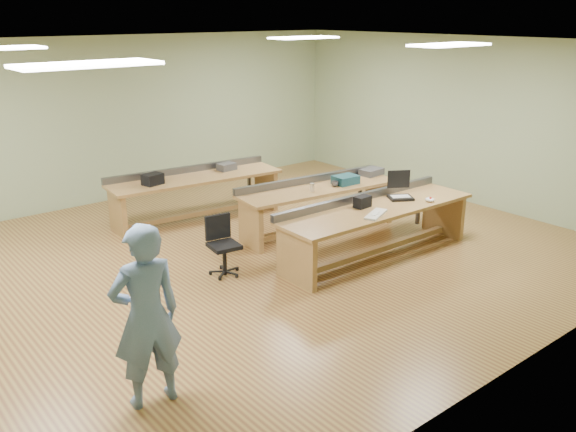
% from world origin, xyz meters
% --- Properties ---
extents(floor, '(10.00, 10.00, 0.00)m').
position_xyz_m(floor, '(0.00, 0.00, 0.00)').
color(floor, olive).
rests_on(floor, ground).
extents(ceiling, '(10.00, 10.00, 0.00)m').
position_xyz_m(ceiling, '(0.00, 0.00, 3.00)').
color(ceiling, silver).
rests_on(ceiling, wall_back).
extents(wall_back, '(10.00, 0.04, 3.00)m').
position_xyz_m(wall_back, '(0.00, 4.00, 1.50)').
color(wall_back, '#8EA27A').
rests_on(wall_back, floor).
extents(wall_front, '(10.00, 0.04, 3.00)m').
position_xyz_m(wall_front, '(0.00, -4.00, 1.50)').
color(wall_front, '#8EA27A').
rests_on(wall_front, floor).
extents(wall_right, '(0.04, 8.00, 3.00)m').
position_xyz_m(wall_right, '(5.00, 0.00, 1.50)').
color(wall_right, '#8EA27A').
rests_on(wall_right, floor).
extents(fluor_panels, '(6.20, 3.50, 0.03)m').
position_xyz_m(fluor_panels, '(0.00, 0.00, 2.97)').
color(fluor_panels, white).
rests_on(fluor_panels, ceiling).
extents(workbench_front, '(3.22, 0.91, 0.86)m').
position_xyz_m(workbench_front, '(1.69, -1.07, 0.56)').
color(workbench_front, '#A77846').
rests_on(workbench_front, floor).
extents(workbench_mid, '(2.78, 1.02, 0.86)m').
position_xyz_m(workbench_mid, '(1.73, 0.22, 0.55)').
color(workbench_mid, '#A77846').
rests_on(workbench_mid, floor).
extents(workbench_back, '(3.02, 1.10, 0.86)m').
position_xyz_m(workbench_back, '(0.54, 2.02, 0.56)').
color(workbench_back, '#A77846').
rests_on(workbench_back, floor).
extents(person, '(0.68, 0.49, 1.73)m').
position_xyz_m(person, '(-2.48, -2.21, 0.86)').
color(person, '#697AAB').
rests_on(person, floor).
extents(laptop_base, '(0.44, 0.42, 0.04)m').
position_xyz_m(laptop_base, '(2.24, -1.04, 0.77)').
color(laptop_base, black).
rests_on(laptop_base, workbench_front).
extents(laptop_screen, '(0.30, 0.19, 0.27)m').
position_xyz_m(laptop_screen, '(2.31, -0.93, 1.02)').
color(laptop_screen, black).
rests_on(laptop_screen, laptop_base).
extents(keyboard, '(0.52, 0.35, 0.03)m').
position_xyz_m(keyboard, '(1.39, -1.33, 0.76)').
color(keyboard, beige).
rests_on(keyboard, workbench_front).
extents(trackball_mouse, '(0.14, 0.16, 0.06)m').
position_xyz_m(trackball_mouse, '(2.47, -1.40, 0.78)').
color(trackball_mouse, white).
rests_on(trackball_mouse, workbench_front).
extents(camera_bag, '(0.25, 0.17, 0.16)m').
position_xyz_m(camera_bag, '(1.51, -0.96, 0.83)').
color(camera_bag, black).
rests_on(camera_bag, workbench_front).
extents(task_chair, '(0.49, 0.49, 0.80)m').
position_xyz_m(task_chair, '(-0.39, -0.22, 0.29)').
color(task_chair, black).
rests_on(task_chair, floor).
extents(parts_bin_teal, '(0.40, 0.31, 0.13)m').
position_xyz_m(parts_bin_teal, '(2.19, 0.08, 0.82)').
color(parts_bin_teal, '#153B45').
rests_on(parts_bin_teal, workbench_mid).
extents(parts_bin_grey, '(0.42, 0.29, 0.11)m').
position_xyz_m(parts_bin_grey, '(2.93, 0.20, 0.80)').
color(parts_bin_grey, '#3A3A3D').
rests_on(parts_bin_grey, workbench_mid).
extents(mug, '(0.14, 0.14, 0.09)m').
position_xyz_m(mug, '(1.95, 0.07, 0.79)').
color(mug, '#3A3A3D').
rests_on(mug, workbench_mid).
extents(drinks_can, '(0.08, 0.08, 0.13)m').
position_xyz_m(drinks_can, '(1.49, 0.10, 0.81)').
color(drinks_can, silver).
rests_on(drinks_can, workbench_mid).
extents(storage_box_back, '(0.35, 0.28, 0.18)m').
position_xyz_m(storage_box_back, '(-0.24, 2.01, 0.84)').
color(storage_box_back, black).
rests_on(storage_box_back, workbench_back).
extents(tray_back, '(0.32, 0.24, 0.12)m').
position_xyz_m(tray_back, '(1.21, 2.05, 0.81)').
color(tray_back, '#3A3A3D').
rests_on(tray_back, workbench_back).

